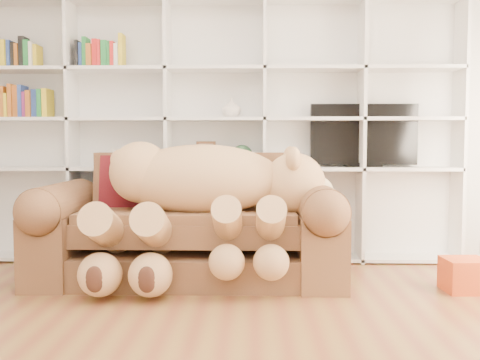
{
  "coord_description": "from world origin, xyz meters",
  "views": [
    {
      "loc": [
        0.33,
        -2.59,
        1.09
      ],
      "look_at": [
        0.23,
        1.63,
        0.79
      ],
      "focal_mm": 40.0,
      "sensor_mm": 36.0,
      "label": 1
    }
  ],
  "objects_px": {
    "sofa": "(190,231)",
    "gift_box": "(465,275)",
    "tv": "(363,136)",
    "teddy_bear": "(202,193)"
  },
  "relations": [
    {
      "from": "sofa",
      "to": "gift_box",
      "type": "bearing_deg",
      "value": -9.5
    },
    {
      "from": "sofa",
      "to": "gift_box",
      "type": "height_order",
      "value": "sofa"
    },
    {
      "from": "gift_box",
      "to": "tv",
      "type": "height_order",
      "value": "tv"
    },
    {
      "from": "teddy_bear",
      "to": "tv",
      "type": "bearing_deg",
      "value": 28.93
    },
    {
      "from": "gift_box",
      "to": "sofa",
      "type": "bearing_deg",
      "value": 170.5
    },
    {
      "from": "sofa",
      "to": "gift_box",
      "type": "relative_size",
      "value": 7.93
    },
    {
      "from": "tv",
      "to": "sofa",
      "type": "bearing_deg",
      "value": -154.8
    },
    {
      "from": "teddy_bear",
      "to": "gift_box",
      "type": "relative_size",
      "value": 6.12
    },
    {
      "from": "teddy_bear",
      "to": "tv",
      "type": "height_order",
      "value": "tv"
    },
    {
      "from": "tv",
      "to": "teddy_bear",
      "type": "bearing_deg",
      "value": -146.84
    }
  ]
}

